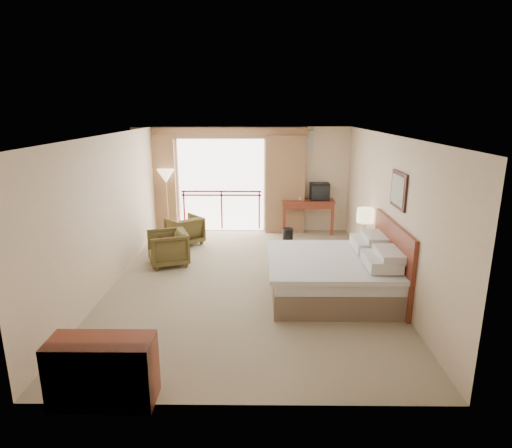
{
  "coord_description": "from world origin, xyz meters",
  "views": [
    {
      "loc": [
        0.21,
        -7.5,
        3.14
      ],
      "look_at": [
        0.13,
        0.4,
        1.0
      ],
      "focal_mm": 30.0,
      "sensor_mm": 36.0,
      "label": 1
    }
  ],
  "objects_px": {
    "bed": "(334,274)",
    "dresser": "(103,371)",
    "table_lamp": "(365,216)",
    "armchair_near": "(169,264)",
    "armchair_far": "(185,244)",
    "wastebasket": "(288,235)",
    "side_table": "(167,242)",
    "floor_lamp": "(166,179)",
    "desk": "(307,206)",
    "nightstand": "(363,252)",
    "tv": "(320,191)"
  },
  "relations": [
    {
      "from": "bed",
      "to": "dresser",
      "type": "xyz_separation_m",
      "value": [
        -3.0,
        -2.85,
        -0.0
      ]
    },
    {
      "from": "table_lamp",
      "to": "armchair_near",
      "type": "distance_m",
      "value": 4.17
    },
    {
      "from": "armchair_far",
      "to": "armchair_near",
      "type": "distance_m",
      "value": 1.41
    },
    {
      "from": "table_lamp",
      "to": "wastebasket",
      "type": "relative_size",
      "value": 1.93
    },
    {
      "from": "side_table",
      "to": "armchair_far",
      "type": "bearing_deg",
      "value": 77.1
    },
    {
      "from": "table_lamp",
      "to": "floor_lamp",
      "type": "height_order",
      "value": "floor_lamp"
    },
    {
      "from": "wastebasket",
      "to": "side_table",
      "type": "height_order",
      "value": "side_table"
    },
    {
      "from": "side_table",
      "to": "dresser",
      "type": "distance_m",
      "value": 4.77
    },
    {
      "from": "desk",
      "to": "wastebasket",
      "type": "height_order",
      "value": "desk"
    },
    {
      "from": "bed",
      "to": "dresser",
      "type": "distance_m",
      "value": 4.13
    },
    {
      "from": "nightstand",
      "to": "floor_lamp",
      "type": "distance_m",
      "value": 5.14
    },
    {
      "from": "wastebasket",
      "to": "armchair_far",
      "type": "xyz_separation_m",
      "value": [
        -2.48,
        -0.25,
        -0.16
      ]
    },
    {
      "from": "table_lamp",
      "to": "floor_lamp",
      "type": "bearing_deg",
      "value": 154.55
    },
    {
      "from": "tv",
      "to": "armchair_near",
      "type": "height_order",
      "value": "tv"
    },
    {
      "from": "desk",
      "to": "tv",
      "type": "bearing_deg",
      "value": -10.98
    },
    {
      "from": "wastebasket",
      "to": "dresser",
      "type": "bearing_deg",
      "value": -111.87
    },
    {
      "from": "bed",
      "to": "floor_lamp",
      "type": "bearing_deg",
      "value": 134.66
    },
    {
      "from": "side_table",
      "to": "dresser",
      "type": "relative_size",
      "value": 0.46
    },
    {
      "from": "desk",
      "to": "side_table",
      "type": "relative_size",
      "value": 2.59
    },
    {
      "from": "desk",
      "to": "wastebasket",
      "type": "relative_size",
      "value": 4.21
    },
    {
      "from": "nightstand",
      "to": "dresser",
      "type": "relative_size",
      "value": 0.49
    },
    {
      "from": "tv",
      "to": "table_lamp",
      "type": "bearing_deg",
      "value": -77.81
    },
    {
      "from": "bed",
      "to": "floor_lamp",
      "type": "height_order",
      "value": "floor_lamp"
    },
    {
      "from": "armchair_far",
      "to": "table_lamp",
      "type": "bearing_deg",
      "value": 120.28
    },
    {
      "from": "table_lamp",
      "to": "desk",
      "type": "relative_size",
      "value": 0.46
    },
    {
      "from": "bed",
      "to": "wastebasket",
      "type": "xyz_separation_m",
      "value": [
        -0.6,
        3.12,
        -0.22
      ]
    },
    {
      "from": "tv",
      "to": "side_table",
      "type": "xyz_separation_m",
      "value": [
        -3.54,
        -1.98,
        -0.73
      ]
    },
    {
      "from": "nightstand",
      "to": "desk",
      "type": "distance_m",
      "value": 2.66
    },
    {
      "from": "table_lamp",
      "to": "wastebasket",
      "type": "xyz_separation_m",
      "value": [
        -1.46,
        1.57,
        -0.87
      ]
    },
    {
      "from": "armchair_near",
      "to": "wastebasket",
      "type": "bearing_deg",
      "value": 102.51
    },
    {
      "from": "table_lamp",
      "to": "desk",
      "type": "xyz_separation_m",
      "value": [
        -0.92,
        2.41,
        -0.35
      ]
    },
    {
      "from": "side_table",
      "to": "bed",
      "type": "bearing_deg",
      "value": -30.04
    },
    {
      "from": "tv",
      "to": "side_table",
      "type": "height_order",
      "value": "tv"
    },
    {
      "from": "table_lamp",
      "to": "floor_lamp",
      "type": "relative_size",
      "value": 0.36
    },
    {
      "from": "side_table",
      "to": "wastebasket",
      "type": "bearing_deg",
      "value": 24.05
    },
    {
      "from": "table_lamp",
      "to": "nightstand",
      "type": "bearing_deg",
      "value": -90.0
    },
    {
      "from": "desk",
      "to": "wastebasket",
      "type": "distance_m",
      "value": 1.13
    },
    {
      "from": "bed",
      "to": "table_lamp",
      "type": "relative_size",
      "value": 3.48
    },
    {
      "from": "bed",
      "to": "wastebasket",
      "type": "height_order",
      "value": "bed"
    },
    {
      "from": "nightstand",
      "to": "floor_lamp",
      "type": "bearing_deg",
      "value": 153.29
    },
    {
      "from": "table_lamp",
      "to": "side_table",
      "type": "xyz_separation_m",
      "value": [
        -4.16,
        0.36,
        -0.67
      ]
    },
    {
      "from": "floor_lamp",
      "to": "tv",
      "type": "bearing_deg",
      "value": 3.03
    },
    {
      "from": "armchair_far",
      "to": "dresser",
      "type": "bearing_deg",
      "value": 49.72
    },
    {
      "from": "tv",
      "to": "floor_lamp",
      "type": "relative_size",
      "value": 0.29
    },
    {
      "from": "table_lamp",
      "to": "armchair_near",
      "type": "bearing_deg",
      "value": -178.86
    },
    {
      "from": "floor_lamp",
      "to": "dresser",
      "type": "relative_size",
      "value": 1.49
    },
    {
      "from": "armchair_near",
      "to": "side_table",
      "type": "height_order",
      "value": "side_table"
    },
    {
      "from": "armchair_near",
      "to": "dresser",
      "type": "distance_m",
      "value": 4.33
    },
    {
      "from": "bed",
      "to": "armchair_far",
      "type": "distance_m",
      "value": 4.23
    },
    {
      "from": "bed",
      "to": "side_table",
      "type": "xyz_separation_m",
      "value": [
        -3.3,
        1.91,
        -0.02
      ]
    }
  ]
}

